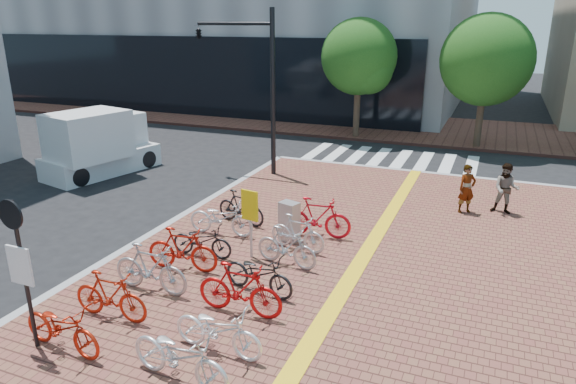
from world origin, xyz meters
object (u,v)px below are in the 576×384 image
at_px(bike_11, 286,247).
at_px(bike_6, 241,207).
at_px(bike_10, 259,273).
at_px(utility_box, 289,221).
at_px(bike_0, 62,327).
at_px(pedestrian_b, 506,189).
at_px(bike_8, 218,329).
at_px(bike_1, 110,296).
at_px(traffic_light_pole, 238,61).
at_px(bike_4, 202,240).
at_px(bike_13, 317,218).
at_px(pedestrian_a, 467,189).
at_px(bike_9, 240,289).
at_px(bike_12, 297,233).
at_px(notice_sign, 20,257).
at_px(bike_3, 182,249).
at_px(bike_2, 150,268).
at_px(yellow_sign, 250,211).
at_px(bike_7, 180,355).
at_px(box_truck, 98,144).
at_px(bike_5, 221,218).

bearing_deg(bike_11, bike_6, 56.33).
relative_size(bike_10, utility_box, 1.61).
relative_size(bike_0, pedestrian_b, 1.14).
distance_m(bike_0, bike_10, 4.06).
height_order(bike_8, bike_11, bike_11).
distance_m(bike_1, traffic_light_pole, 11.74).
bearing_deg(bike_1, bike_11, -35.87).
xyz_separation_m(bike_4, bike_13, (2.31, 2.29, 0.14)).
xyz_separation_m(bike_10, traffic_light_pole, (-4.92, 8.71, 3.83)).
xyz_separation_m(bike_6, bike_10, (2.25, -3.51, -0.04)).
bearing_deg(bike_10, pedestrian_a, -19.10).
height_order(bike_9, bike_11, bike_9).
relative_size(bike_12, notice_sign, 0.55).
xyz_separation_m(bike_3, bike_13, (2.34, 3.14, 0.03)).
height_order(bike_3, bike_10, bike_3).
xyz_separation_m(bike_2, bike_3, (0.07, 1.16, -0.02)).
height_order(bike_8, pedestrian_b, pedestrian_b).
xyz_separation_m(bike_13, pedestrian_a, (3.69, 3.61, 0.20)).
height_order(bike_4, bike_9, bike_9).
bearing_deg(bike_2, yellow_sign, -27.77).
xyz_separation_m(bike_7, yellow_sign, (-1.04, 4.75, 0.73)).
height_order(bike_13, utility_box, bike_13).
xyz_separation_m(bike_1, bike_8, (2.57, -0.16, -0.04)).
relative_size(bike_12, utility_box, 1.46).
bearing_deg(bike_1, bike_3, -5.58).
bearing_deg(bike_13, pedestrian_a, -53.04).
bearing_deg(utility_box, notice_sign, -111.76).
relative_size(bike_4, box_truck, 0.34).
bearing_deg(bike_1, utility_box, -22.40).
relative_size(bike_0, bike_7, 0.92).
bearing_deg(bike_2, bike_12, -33.93).
relative_size(pedestrian_a, pedestrian_b, 0.96).
relative_size(bike_6, bike_13, 0.88).
bearing_deg(bike_2, bike_7, -135.21).
bearing_deg(utility_box, pedestrian_a, 43.63).
height_order(pedestrian_b, notice_sign, notice_sign).
distance_m(bike_1, bike_6, 5.60).
bearing_deg(bike_8, traffic_light_pole, 27.94).
distance_m(bike_9, pedestrian_a, 8.86).
distance_m(bike_7, pedestrian_b, 11.70).
xyz_separation_m(bike_8, bike_12, (-0.28, 4.66, 0.01)).
xyz_separation_m(bike_5, pedestrian_b, (7.37, 4.85, 0.30)).
distance_m(bike_5, bike_9, 4.25).
relative_size(yellow_sign, notice_sign, 0.62).
relative_size(bike_1, traffic_light_pole, 0.27).
distance_m(bike_0, bike_1, 1.19).
distance_m(bike_12, pedestrian_a, 6.05).
distance_m(bike_5, bike_11, 2.68).
height_order(bike_4, bike_12, bike_12).
xyz_separation_m(bike_4, yellow_sign, (1.18, 0.41, 0.82)).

